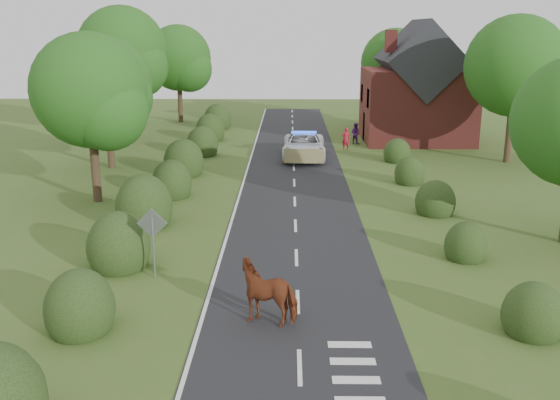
{
  "coord_description": "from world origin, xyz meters",
  "views": [
    {
      "loc": [
        -0.29,
        -18.36,
        8.44
      ],
      "look_at": [
        -0.68,
        7.62,
        1.3
      ],
      "focal_mm": 40.0,
      "sensor_mm": 36.0,
      "label": 1
    }
  ],
  "objects_px": {
    "cow": "(269,295)",
    "police_van": "(304,146)",
    "pedestrian_red": "(346,139)",
    "pedestrian_purple": "(355,133)",
    "road_sign": "(153,233)"
  },
  "relations": [
    {
      "from": "road_sign",
      "to": "pedestrian_red",
      "type": "xyz_separation_m",
      "value": [
        8.78,
        24.15,
        -0.83
      ]
    },
    {
      "from": "pedestrian_red",
      "to": "cow",
      "type": "bearing_deg",
      "value": 80.81
    },
    {
      "from": "pedestrian_red",
      "to": "police_van",
      "type": "bearing_deg",
      "value": 45.03
    },
    {
      "from": "pedestrian_red",
      "to": "pedestrian_purple",
      "type": "distance_m",
      "value": 2.66
    },
    {
      "from": "pedestrian_purple",
      "to": "police_van",
      "type": "bearing_deg",
      "value": 91.09
    },
    {
      "from": "road_sign",
      "to": "police_van",
      "type": "bearing_deg",
      "value": 74.9
    },
    {
      "from": "cow",
      "to": "pedestrian_purple",
      "type": "relative_size",
      "value": 1.38
    },
    {
      "from": "pedestrian_purple",
      "to": "cow",
      "type": "bearing_deg",
      "value": 116.58
    },
    {
      "from": "road_sign",
      "to": "cow",
      "type": "bearing_deg",
      "value": -37.79
    },
    {
      "from": "road_sign",
      "to": "police_van",
      "type": "xyz_separation_m",
      "value": [
        5.69,
        21.1,
        -0.81
      ]
    },
    {
      "from": "cow",
      "to": "police_van",
      "type": "height_order",
      "value": "police_van"
    },
    {
      "from": "road_sign",
      "to": "pedestrian_red",
      "type": "bearing_deg",
      "value": 70.01
    },
    {
      "from": "cow",
      "to": "police_van",
      "type": "distance_m",
      "value": 24.36
    },
    {
      "from": "pedestrian_red",
      "to": "road_sign",
      "type": "bearing_deg",
      "value": 70.46
    },
    {
      "from": "pedestrian_red",
      "to": "pedestrian_purple",
      "type": "xyz_separation_m",
      "value": [
        0.94,
        2.49,
        -0.02
      ]
    }
  ]
}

